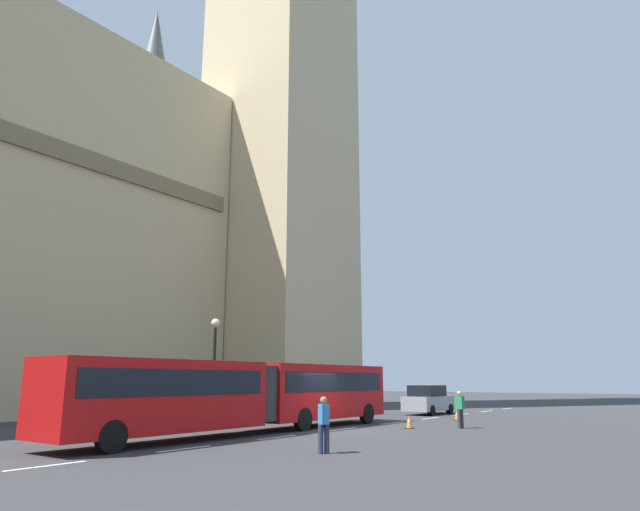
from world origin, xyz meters
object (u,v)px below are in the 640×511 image
(traffic_cone_middle, at_px, (457,415))
(pedestrian_by_kerb, at_px, (460,408))
(articulated_bus, at_px, (251,391))
(street_lamp, at_px, (214,362))
(traffic_cone_west, at_px, (409,422))
(sedan_lead, at_px, (429,400))
(pedestrian_near_cones, at_px, (324,422))

(traffic_cone_middle, xyz_separation_m, pedestrian_by_kerb, (-4.96, -2.24, 0.63))
(articulated_bus, height_order, street_lamp, street_lamp)
(traffic_cone_west, relative_size, street_lamp, 0.11)
(articulated_bus, relative_size, sedan_lead, 4.12)
(articulated_bus, relative_size, traffic_cone_middle, 31.27)
(sedan_lead, height_order, pedestrian_by_kerb, sedan_lead)
(traffic_cone_middle, height_order, pedestrian_near_cones, pedestrian_near_cones)
(sedan_lead, relative_size, street_lamp, 0.83)
(pedestrian_near_cones, bearing_deg, pedestrian_by_kerb, 0.89)
(street_lamp, xyz_separation_m, pedestrian_near_cones, (-5.52, -10.84, -2.14))
(articulated_bus, bearing_deg, pedestrian_near_cones, -118.81)
(traffic_cone_west, bearing_deg, sedan_lead, 20.80)
(traffic_cone_middle, distance_m, street_lamp, 13.76)
(articulated_bus, distance_m, traffic_cone_west, 7.63)
(articulated_bus, height_order, traffic_cone_middle, articulated_bus)
(sedan_lead, relative_size, traffic_cone_west, 7.59)
(sedan_lead, height_order, traffic_cone_west, sedan_lead)
(traffic_cone_west, xyz_separation_m, pedestrian_by_kerb, (1.42, -1.92, 0.63))
(pedestrian_by_kerb, bearing_deg, sedan_lead, 33.07)
(traffic_cone_west, bearing_deg, articulated_bus, 145.54)
(articulated_bus, bearing_deg, traffic_cone_middle, -17.31)
(sedan_lead, relative_size, pedestrian_by_kerb, 2.60)
(sedan_lead, bearing_deg, pedestrian_by_kerb, -146.93)
(sedan_lead, bearing_deg, pedestrian_near_cones, -163.21)
(articulated_bus, relative_size, traffic_cone_west, 31.27)
(pedestrian_by_kerb, bearing_deg, traffic_cone_middle, 24.33)
(articulated_bus, bearing_deg, street_lamp, 65.64)
(street_lamp, bearing_deg, sedan_lead, -17.99)
(sedan_lead, xyz_separation_m, street_lamp, (-14.64, 4.76, 2.14))
(traffic_cone_west, relative_size, pedestrian_near_cones, 0.34)
(articulated_bus, height_order, sedan_lead, articulated_bus)
(sedan_lead, distance_m, street_lamp, 15.54)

